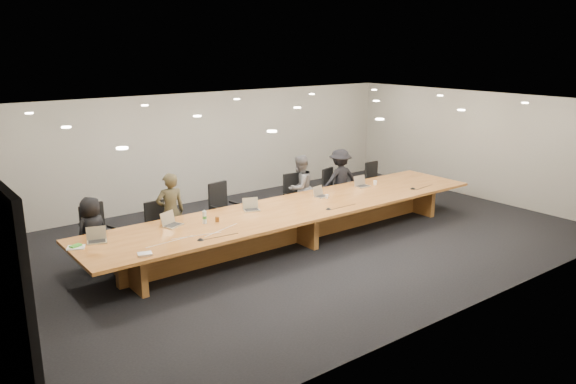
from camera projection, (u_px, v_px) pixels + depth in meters
name	position (u px, v px, depth m)	size (l,w,h in m)	color
ground	(297.00, 241.00, 11.66)	(12.00, 12.00, 0.00)	black
back_wall	(200.00, 148.00, 14.37)	(12.00, 0.02, 2.80)	beige
conference_table	(297.00, 217.00, 11.53)	(9.00, 1.80, 0.75)	#995721
chair_far_left	(101.00, 235.00, 10.30)	(0.59, 0.59, 1.15)	black
chair_left	(160.00, 227.00, 11.02)	(0.51, 0.51, 1.00)	black
chair_mid_left	(225.00, 209.00, 11.98)	(0.58, 0.58, 1.14)	black
chair_mid_right	(297.00, 197.00, 12.99)	(0.55, 0.55, 1.09)	black
chair_right	(334.00, 189.00, 13.85)	(0.52, 0.52, 1.03)	black
chair_far_right	(377.00, 182.00, 14.56)	(0.53, 0.53, 1.03)	black
person_a	(92.00, 233.00, 10.15)	(0.65, 0.42, 1.33)	black
person_b	(171.00, 212.00, 11.00)	(0.57, 0.38, 1.57)	#342F1C
person_c	(300.00, 188.00, 12.94)	(0.74, 0.58, 1.52)	#555557
person_d	(340.00, 179.00, 13.78)	(0.97, 0.56, 1.51)	black
laptop_a	(96.00, 235.00, 9.38)	(0.32, 0.23, 0.25)	#BBAF8E
laptop_b	(173.00, 219.00, 10.22)	(0.34, 0.25, 0.27)	#B9AD8E
laptop_c	(252.00, 205.00, 11.18)	(0.32, 0.23, 0.25)	#C1B693
laptop_d	(322.00, 192.00, 12.19)	(0.30, 0.22, 0.23)	beige
laptop_e	(363.00, 181.00, 13.05)	(0.33, 0.24, 0.26)	#BFAB92
water_bottle	(205.00, 217.00, 10.37)	(0.08, 0.08, 0.24)	silver
amber_mug	(217.00, 219.00, 10.49)	(0.08, 0.08, 0.10)	brown
paper_cup_near	(327.00, 196.00, 12.09)	(0.07, 0.07, 0.08)	silver
paper_cup_far	(375.00, 183.00, 13.24)	(0.09, 0.09, 0.10)	white
notepad	(76.00, 247.00, 9.15)	(0.28, 0.22, 0.02)	white
lime_gadget	(76.00, 246.00, 9.16)	(0.18, 0.10, 0.03)	green
av_box	(145.00, 254.00, 8.84)	(0.22, 0.16, 0.03)	silver
mic_left	(200.00, 239.00, 9.51)	(0.12, 0.12, 0.03)	black
mic_center	(328.00, 209.00, 11.28)	(0.11, 0.11, 0.03)	black
mic_right	(413.00, 188.00, 12.87)	(0.14, 0.14, 0.03)	black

